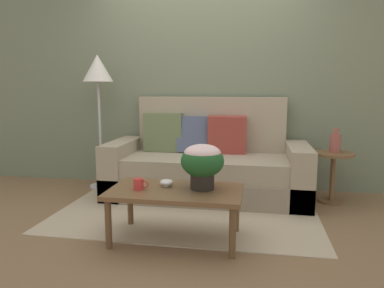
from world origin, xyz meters
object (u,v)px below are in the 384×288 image
object	(u,v)px
side_table	(333,168)
floor_lamp	(98,77)
coffee_mug	(139,184)
table_vase	(335,143)
couch	(207,166)
coffee_table	(176,195)
snack_bowl	(167,182)
potted_plant	(202,161)

from	to	relation	value
side_table	floor_lamp	world-z (taller)	floor_lamp
floor_lamp	coffee_mug	distance (m)	1.92
table_vase	couch	bearing A→B (deg)	-179.89
couch	table_vase	bearing A→B (deg)	0.11
floor_lamp	coffee_mug	size ratio (longest dim) A/B	12.85
side_table	floor_lamp	xyz separation A→B (m)	(-2.65, 0.12, 0.96)
couch	table_vase	size ratio (longest dim) A/B	8.61
coffee_table	coffee_mug	xyz separation A→B (m)	(-0.28, -0.06, 0.09)
floor_lamp	snack_bowl	size ratio (longest dim) A/B	14.28
coffee_mug	table_vase	world-z (taller)	table_vase
couch	coffee_table	world-z (taller)	couch
side_table	potted_plant	xyz separation A→B (m)	(-1.21, -1.19, 0.27)
coffee_table	potted_plant	size ratio (longest dim) A/B	2.93
potted_plant	coffee_mug	world-z (taller)	potted_plant
floor_lamp	snack_bowl	world-z (taller)	floor_lamp
floor_lamp	coffee_mug	bearing A→B (deg)	-56.22
coffee_table	coffee_mug	bearing A→B (deg)	-168.68
coffee_table	table_vase	world-z (taller)	table_vase
couch	snack_bowl	xyz separation A→B (m)	(-0.17, -1.18, 0.11)
side_table	coffee_mug	distance (m)	2.14
coffee_mug	table_vase	size ratio (longest dim) A/B	0.49
coffee_mug	potted_plant	bearing A→B (deg)	12.35
potted_plant	coffee_mug	distance (m)	0.53
side_table	potted_plant	bearing A→B (deg)	-135.52
coffee_table	snack_bowl	bearing A→B (deg)	142.72
table_vase	potted_plant	bearing A→B (deg)	-135.45
coffee_table	coffee_mug	world-z (taller)	coffee_mug
couch	coffee_mug	bearing A→B (deg)	-105.32
side_table	potted_plant	world-z (taller)	potted_plant
table_vase	floor_lamp	bearing A→B (deg)	177.61
couch	side_table	bearing A→B (deg)	-0.44
floor_lamp	snack_bowl	bearing A→B (deg)	-48.60
floor_lamp	table_vase	xyz separation A→B (m)	(2.66, -0.11, -0.69)
couch	potted_plant	distance (m)	1.24
floor_lamp	table_vase	bearing A→B (deg)	-2.39
side_table	coffee_mug	world-z (taller)	side_table
side_table	couch	bearing A→B (deg)	179.56
couch	table_vase	xyz separation A→B (m)	(1.35, 0.00, 0.30)
coffee_table	floor_lamp	bearing A→B (deg)	132.09
table_vase	side_table	bearing A→B (deg)	-127.72
coffee_mug	snack_bowl	xyz separation A→B (m)	(0.19, 0.12, -0.01)
coffee_mug	floor_lamp	bearing A→B (deg)	123.78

